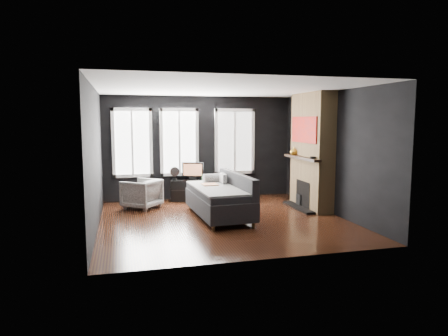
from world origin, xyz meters
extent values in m
plane|color=black|center=(0.00, 0.00, 0.00)|extent=(5.00, 5.00, 0.00)
plane|color=white|center=(0.00, 0.00, 2.70)|extent=(5.00, 5.00, 0.00)
cube|color=black|center=(0.00, 2.50, 1.35)|extent=(5.00, 0.02, 2.70)
cube|color=black|center=(-2.50, 0.00, 1.35)|extent=(0.02, 5.00, 2.70)
cube|color=black|center=(2.50, 0.00, 1.35)|extent=(0.02, 5.00, 2.70)
cube|color=gray|center=(0.18, 0.70, 0.68)|extent=(0.10, 0.39, 0.39)
imported|color=silver|center=(-1.59, 1.55, 0.38)|extent=(1.00, 1.01, 0.76)
imported|color=red|center=(0.39, 2.16, 0.60)|extent=(0.13, 0.10, 0.13)
imported|color=#A29781|center=(0.55, 2.25, 0.65)|extent=(0.16, 0.03, 0.22)
cube|color=#276629|center=(0.10, 2.17, 0.60)|extent=(0.26, 0.20, 0.13)
imported|color=gold|center=(2.05, 1.05, 1.33)|extent=(0.24, 0.25, 0.19)
cylinder|color=black|center=(2.05, 0.05, 1.25)|extent=(0.16, 0.16, 0.04)
camera|label=1|loc=(-2.01, -7.91, 2.05)|focal=32.00mm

